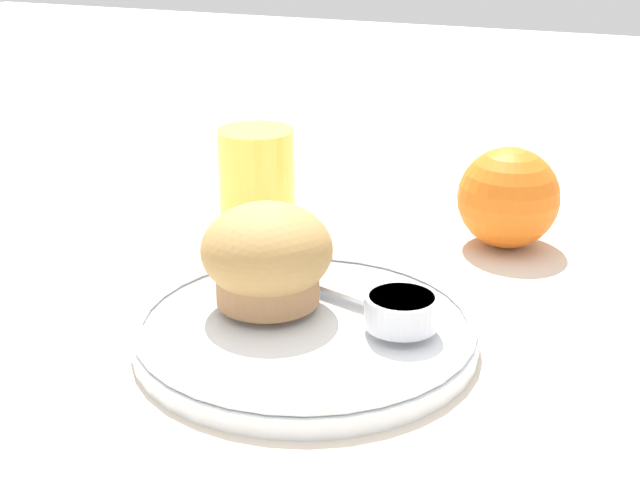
# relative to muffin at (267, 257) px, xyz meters

# --- Properties ---
(ground_plane) EXTENTS (3.00, 3.00, 0.00)m
(ground_plane) POSITION_rel_muffin_xyz_m (0.03, -0.02, -0.05)
(ground_plane) COLOR beige
(plate) EXTENTS (0.24, 0.24, 0.02)m
(plate) POSITION_rel_muffin_xyz_m (0.03, -0.01, -0.04)
(plate) COLOR white
(plate) RESTS_ON ground_plane
(muffin) EXTENTS (0.09, 0.09, 0.07)m
(muffin) POSITION_rel_muffin_xyz_m (0.00, 0.00, 0.00)
(muffin) COLOR #9E7047
(muffin) RESTS_ON plate
(cream_ramekin) EXTENTS (0.05, 0.05, 0.02)m
(cream_ramekin) POSITION_rel_muffin_xyz_m (0.10, -0.00, -0.02)
(cream_ramekin) COLOR silver
(cream_ramekin) RESTS_ON plate
(berry_pair) EXTENTS (0.03, 0.01, 0.01)m
(berry_pair) POSITION_rel_muffin_xyz_m (0.01, 0.03, -0.03)
(berry_pair) COLOR maroon
(berry_pair) RESTS_ON plate
(butter_knife) EXTENTS (0.16, 0.06, 0.00)m
(butter_knife) POSITION_rel_muffin_xyz_m (0.03, 0.04, -0.03)
(butter_knife) COLOR silver
(butter_knife) RESTS_ON plate
(orange_fruit) EXTENTS (0.09, 0.09, 0.09)m
(orange_fruit) POSITION_rel_muffin_xyz_m (0.13, 0.22, -0.01)
(orange_fruit) COLOR orange
(orange_fruit) RESTS_ON ground_plane
(juice_glass) EXTENTS (0.07, 0.07, 0.09)m
(juice_glass) POSITION_rel_muffin_xyz_m (-0.09, 0.18, -0.01)
(juice_glass) COLOR #EAD14C
(juice_glass) RESTS_ON ground_plane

